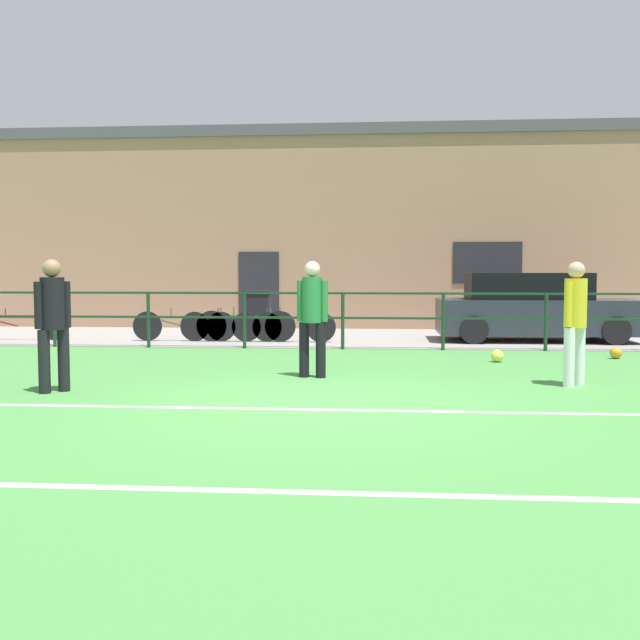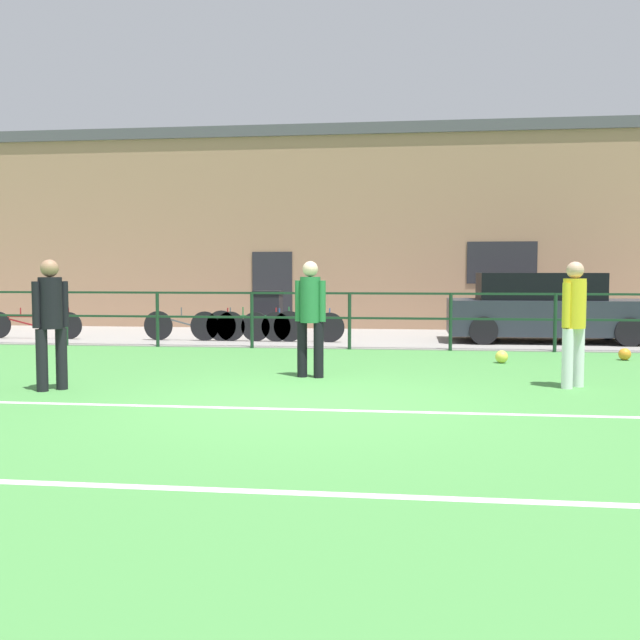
% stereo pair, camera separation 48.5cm
% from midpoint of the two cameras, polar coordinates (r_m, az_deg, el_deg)
% --- Properties ---
extents(ground, '(60.00, 44.00, 0.04)m').
position_cam_midpoint_polar(ground, '(8.66, 0.60, -6.68)').
color(ground, '#478C42').
extents(field_line_touchline, '(36.00, 0.11, 0.00)m').
position_cam_midpoint_polar(field_line_touchline, '(8.24, 0.27, -7.06)').
color(field_line_touchline, white).
rests_on(field_line_touchline, ground).
extents(field_line_hash, '(36.00, 0.11, 0.00)m').
position_cam_midpoint_polar(field_line_hash, '(5.30, -3.82, -13.28)').
color(field_line_hash, white).
rests_on(field_line_hash, ground).
extents(pavement_strip, '(48.00, 5.00, 0.02)m').
position_cam_midpoint_polar(pavement_strip, '(17.06, 3.86, -1.40)').
color(pavement_strip, gray).
rests_on(pavement_strip, ground).
extents(perimeter_fence, '(36.07, 0.07, 1.15)m').
position_cam_midpoint_polar(perimeter_fence, '(14.51, 3.30, 0.61)').
color(perimeter_fence, '#193823').
rests_on(perimeter_fence, ground).
extents(clubhouse_facade, '(28.00, 2.56, 5.50)m').
position_cam_midpoint_polar(clubhouse_facade, '(20.72, 4.48, 7.13)').
color(clubhouse_facade, '#A37A5B').
rests_on(clubhouse_facade, ground).
extents(player_goalkeeper, '(0.36, 0.37, 1.72)m').
position_cam_midpoint_polar(player_goalkeeper, '(10.00, -19.16, 0.27)').
color(player_goalkeeper, black).
rests_on(player_goalkeeper, ground).
extents(player_striker, '(0.46, 0.30, 1.71)m').
position_cam_midpoint_polar(player_striker, '(10.62, 0.54, 0.66)').
color(player_striker, black).
rests_on(player_striker, ground).
extents(player_winger, '(0.37, 0.35, 1.69)m').
position_cam_midpoint_polar(player_winger, '(10.34, 20.66, 0.27)').
color(player_winger, white).
rests_on(player_winger, ground).
extents(soccer_ball_match, '(0.21, 0.21, 0.21)m').
position_cam_midpoint_polar(soccer_ball_match, '(13.94, 23.80, -2.48)').
color(soccer_ball_match, orange).
rests_on(soccer_ball_match, ground).
extents(soccer_ball_spare, '(0.22, 0.22, 0.22)m').
position_cam_midpoint_polar(soccer_ball_spare, '(12.81, 15.18, -2.82)').
color(soccer_ball_spare, '#E5E04C').
rests_on(soccer_ball_spare, ground).
extents(parked_car_red, '(4.34, 1.81, 1.51)m').
position_cam_midpoint_polar(parked_car_red, '(16.71, 18.15, 0.83)').
color(parked_car_red, '#282D38').
rests_on(parked_car_red, pavement_strip).
extents(bicycle_parked_0, '(2.35, 0.04, 0.72)m').
position_cam_midpoint_polar(bicycle_parked_0, '(17.80, -20.95, -0.34)').
color(bicycle_parked_0, black).
rests_on(bicycle_parked_0, pavement_strip).
extents(bicycle_parked_1, '(2.27, 0.04, 0.75)m').
position_cam_midpoint_polar(bicycle_parked_1, '(16.09, -5.46, -0.46)').
color(bicycle_parked_1, black).
rests_on(bicycle_parked_1, pavement_strip).
extents(bicycle_parked_2, '(2.30, 0.04, 0.75)m').
position_cam_midpoint_polar(bicycle_parked_2, '(15.88, -1.33, -0.51)').
color(bicycle_parked_2, black).
rests_on(bicycle_parked_2, pavement_strip).
extents(bicycle_parked_3, '(2.21, 0.04, 0.77)m').
position_cam_midpoint_polar(bicycle_parked_3, '(16.02, -4.30, -0.43)').
color(bicycle_parked_3, black).
rests_on(bicycle_parked_3, pavement_strip).
extents(bicycle_parked_4, '(2.33, 0.04, 0.75)m').
position_cam_midpoint_polar(bicycle_parked_4, '(16.35, -9.07, -0.42)').
color(bicycle_parked_4, black).
rests_on(bicycle_parked_4, pavement_strip).
extents(trash_bin_0, '(0.66, 0.56, 1.08)m').
position_cam_midpoint_polar(trash_bin_0, '(17.44, -3.31, 0.55)').
color(trash_bin_0, black).
rests_on(trash_bin_0, pavement_strip).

